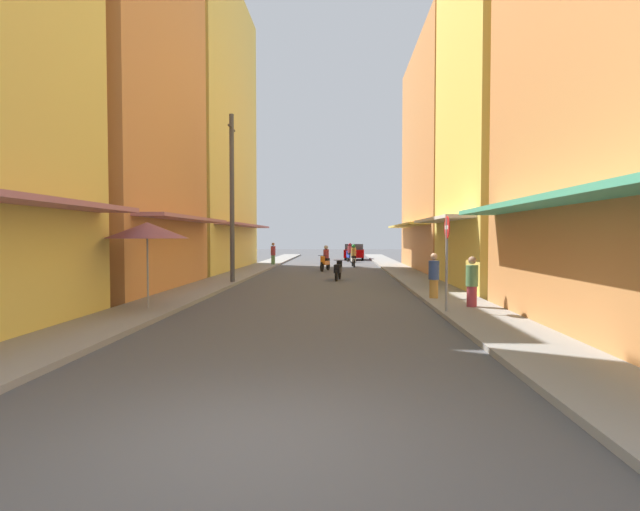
# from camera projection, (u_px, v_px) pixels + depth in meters

# --- Properties ---
(ground_plane) EXTENTS (113.68, 113.68, 0.00)m
(ground_plane) POSITION_uv_depth(u_px,v_px,m) (323.00, 276.00, 26.92)
(ground_plane) COLOR #4C4C4F
(sidewalk_left) EXTENTS (1.89, 59.67, 0.12)m
(sidewalk_left) POSITION_uv_depth(u_px,v_px,m) (239.00, 275.00, 27.11)
(sidewalk_left) COLOR gray
(sidewalk_left) RESTS_ON ground
(sidewalk_right) EXTENTS (1.89, 59.67, 0.12)m
(sidewalk_right) POSITION_uv_depth(u_px,v_px,m) (409.00, 275.00, 26.73)
(sidewalk_right) COLOR gray
(sidewalk_right) RESTS_ON ground
(building_left_mid) EXTENTS (7.05, 9.23, 14.53)m
(building_left_mid) POSITION_uv_depth(u_px,v_px,m) (97.00, 103.00, 19.41)
(building_left_mid) COLOR #D88C4C
(building_left_mid) RESTS_ON ground
(building_left_far) EXTENTS (7.05, 13.67, 17.67)m
(building_left_far) POSITION_uv_depth(u_px,v_px,m) (190.00, 129.00, 31.34)
(building_left_far) COLOR #EFD159
(building_left_far) RESTS_ON ground
(building_right_mid) EXTENTS (7.05, 8.02, 14.60)m
(building_right_mid) POSITION_uv_depth(u_px,v_px,m) (530.00, 107.00, 20.07)
(building_right_mid) COLOR #EFD159
(building_right_mid) RESTS_ON ground
(building_right_far) EXTENTS (7.05, 12.96, 13.78)m
(building_right_far) POSITION_uv_depth(u_px,v_px,m) (464.00, 159.00, 30.92)
(building_right_far) COLOR #D88C4C
(building_right_far) RESTS_ON ground
(motorbike_blue) EXTENTS (0.60, 1.79, 1.58)m
(motorbike_blue) POSITION_uv_depth(u_px,v_px,m) (349.00, 254.00, 41.43)
(motorbike_blue) COLOR black
(motorbike_blue) RESTS_ON ground
(motorbike_black) EXTENTS (0.55, 1.81, 0.96)m
(motorbike_black) POSITION_uv_depth(u_px,v_px,m) (338.00, 270.00, 24.27)
(motorbike_black) COLOR black
(motorbike_black) RESTS_ON ground
(motorbike_orange) EXTENTS (0.69, 1.77, 1.58)m
(motorbike_orange) POSITION_uv_depth(u_px,v_px,m) (325.00, 259.00, 30.84)
(motorbike_orange) COLOR black
(motorbike_orange) RESTS_ON ground
(motorbike_white) EXTENTS (0.55, 1.81, 1.58)m
(motorbike_white) POSITION_uv_depth(u_px,v_px,m) (353.00, 257.00, 34.91)
(motorbike_white) COLOR black
(motorbike_white) RESTS_ON ground
(parked_car) EXTENTS (1.96, 4.18, 1.45)m
(parked_car) POSITION_uv_depth(u_px,v_px,m) (354.00, 252.00, 45.47)
(parked_car) COLOR #8C0000
(parked_car) RESTS_ON ground
(pedestrian_far) EXTENTS (0.34, 0.34, 1.57)m
(pedestrian_far) POSITION_uv_depth(u_px,v_px,m) (434.00, 277.00, 16.27)
(pedestrian_far) COLOR #BF8C3F
(pedestrian_far) RESTS_ON ground
(pedestrian_foreground) EXTENTS (0.34, 0.34, 1.55)m
(pedestrian_foreground) POSITION_uv_depth(u_px,v_px,m) (472.00, 284.00, 14.24)
(pedestrian_foreground) COLOR #99333F
(pedestrian_foreground) RESTS_ON ground
(pedestrian_midway) EXTENTS (0.34, 0.34, 1.67)m
(pedestrian_midway) POSITION_uv_depth(u_px,v_px,m) (273.00, 254.00, 36.03)
(pedestrian_midway) COLOR #598C59
(pedestrian_midway) RESTS_ON ground
(vendor_umbrella) EXTENTS (2.26, 2.26, 2.51)m
(vendor_umbrella) POSITION_uv_depth(u_px,v_px,m) (147.00, 230.00, 13.97)
(vendor_umbrella) COLOR #99999E
(vendor_umbrella) RESTS_ON ground
(utility_pole) EXTENTS (0.20, 1.20, 7.43)m
(utility_pole) POSITION_uv_depth(u_px,v_px,m) (232.00, 198.00, 22.03)
(utility_pole) COLOR #4C4C4F
(utility_pole) RESTS_ON ground
(street_sign_no_entry) EXTENTS (0.07, 0.60, 2.65)m
(street_sign_no_entry) POSITION_uv_depth(u_px,v_px,m) (447.00, 251.00, 13.31)
(street_sign_no_entry) COLOR gray
(street_sign_no_entry) RESTS_ON ground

